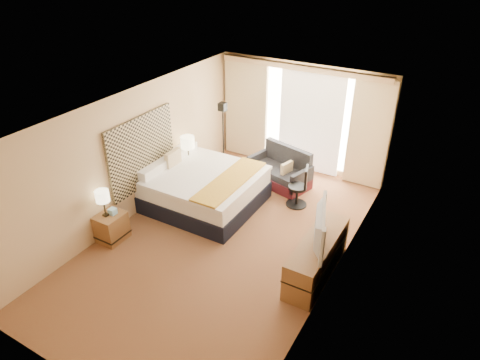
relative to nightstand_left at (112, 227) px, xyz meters
The scene contains 21 objects.
floor 2.16m from the nightstand_left, 29.31° to the left, with size 4.20×7.00×0.02m, color #581F19.
ceiling 3.16m from the nightstand_left, 29.31° to the left, with size 4.20×7.00×0.02m, color silver.
wall_back 5.02m from the nightstand_left, 67.66° to the left, with size 4.20×0.02×2.60m, color tan.
wall_front 3.25m from the nightstand_left, 52.65° to the right, with size 4.20×0.02×2.60m, color tan.
wall_left 1.49m from the nightstand_left, 102.36° to the left, with size 0.02×7.00×2.60m, color tan.
wall_right 4.23m from the nightstand_left, 14.81° to the left, with size 0.02×7.00×2.60m, color tan.
headboard 1.62m from the nightstand_left, 98.64° to the left, with size 0.06×1.85×1.50m, color black.
nightstand_left is the anchor object (origin of this frame).
nightstand_right 2.50m from the nightstand_left, 90.00° to the left, with size 0.45×0.52×0.55m, color brown.
media_dresser 3.85m from the nightstand_left, 15.84° to the left, with size 0.50×1.80×0.70m, color brown.
window 5.10m from the nightstand_left, 64.87° to the left, with size 2.30×0.02×2.30m, color white.
curtains 4.95m from the nightstand_left, 67.18° to the left, with size 4.12×0.19×2.56m.
bed 2.07m from the nightstand_left, 66.96° to the left, with size 2.23×2.03×1.08m.
loveseat 3.99m from the nightstand_left, 62.43° to the left, with size 1.55×1.09×0.87m.
floor_lamp 3.51m from the nightstand_left, 83.04° to the left, with size 0.22×0.22×1.77m.
desk_chair 3.88m from the nightstand_left, 47.91° to the left, with size 0.45×0.45×0.92m.
lamp_left 0.69m from the nightstand_left, 132.00° to the right, with size 0.25×0.25×0.53m.
lamp_right 2.57m from the nightstand_left, 88.95° to the left, with size 0.31×0.31×0.65m.
tissue_box 0.34m from the nightstand_left, 60.44° to the left, with size 0.13×0.13×0.12m, color #89BCD4.
telephone 2.64m from the nightstand_left, 89.15° to the left, with size 0.16×0.13×0.06m, color black.
television 3.84m from the nightstand_left, 14.20° to the left, with size 1.17×0.15×0.67m, color black.
Camera 1 is at (3.52, -5.52, 5.04)m, focal length 32.00 mm.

